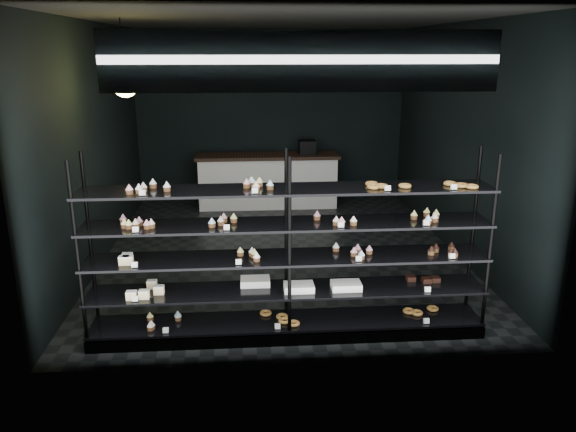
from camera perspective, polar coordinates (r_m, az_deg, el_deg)
The scene contains 5 objects.
room at distance 7.78m, azimuth -0.74°, elevation 7.44°, with size 5.01×6.01×3.20m.
display_shelf at distance 5.68m, azimuth -0.26°, elevation -6.33°, with size 4.00×0.50×1.91m.
signage at distance 4.76m, azimuth 1.51°, elevation 15.45°, with size 3.30×0.05×0.50m.
pendant_lamp at distance 6.93m, azimuth -16.23°, elevation 12.74°, with size 0.30×0.30×0.88m.
service_counter at distance 10.44m, azimuth -2.01°, elevation 3.70°, with size 2.62×0.65×1.23m.
Camera 1 is at (-0.48, -7.67, 2.86)m, focal length 35.00 mm.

